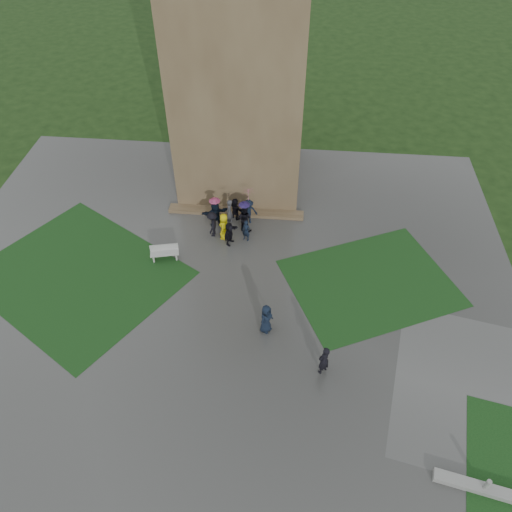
# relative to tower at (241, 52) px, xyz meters

# --- Properties ---
(ground) EXTENTS (120.00, 120.00, 0.00)m
(ground) POSITION_rel_tower_xyz_m (0.00, -15.00, -9.00)
(ground) COLOR black
(plaza) EXTENTS (34.00, 34.00, 0.02)m
(plaza) POSITION_rel_tower_xyz_m (0.00, -13.00, -8.99)
(plaza) COLOR #373734
(plaza) RESTS_ON ground
(lawn_inset_left) EXTENTS (14.10, 13.46, 0.01)m
(lawn_inset_left) POSITION_rel_tower_xyz_m (-8.50, -11.00, -8.97)
(lawn_inset_left) COLOR #123312
(lawn_inset_left) RESTS_ON plaza
(lawn_inset_right) EXTENTS (11.12, 10.15, 0.01)m
(lawn_inset_right) POSITION_rel_tower_xyz_m (8.50, -10.00, -8.97)
(lawn_inset_right) COLOR #123312
(lawn_inset_right) RESTS_ON plaza
(tower) EXTENTS (8.00, 8.00, 18.00)m
(tower) POSITION_rel_tower_xyz_m (0.00, 0.00, 0.00)
(tower) COLOR brown
(tower) RESTS_ON ground
(tower_plinth) EXTENTS (9.00, 0.80, 0.22)m
(tower_plinth) POSITION_rel_tower_xyz_m (0.00, -4.40, -8.87)
(tower_plinth) COLOR brown
(tower_plinth) RESTS_ON plaza
(bench) EXTENTS (1.77, 0.90, 0.98)m
(bench) POSITION_rel_tower_xyz_m (-3.73, -9.10, -8.48)
(bench) COLOR #A5A5A1
(bench) RESTS_ON plaza
(visitor_cluster) EXTENTS (3.64, 3.89, 2.66)m
(visitor_cluster) POSITION_rel_tower_xyz_m (-0.13, -5.96, -7.87)
(visitor_cluster) COLOR black
(visitor_cluster) RESTS_ON plaza
(pedestrian_mid) EXTENTS (0.98, 1.08, 1.83)m
(pedestrian_mid) POSITION_rel_tower_xyz_m (2.75, -13.93, -8.07)
(pedestrian_mid) COLOR black
(pedestrian_mid) RESTS_ON plaza
(pedestrian_near) EXTENTS (0.79, 0.79, 1.84)m
(pedestrian_near) POSITION_rel_tower_xyz_m (5.71, -16.21, -8.06)
(pedestrian_near) COLOR black
(pedestrian_near) RESTS_ON plaza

